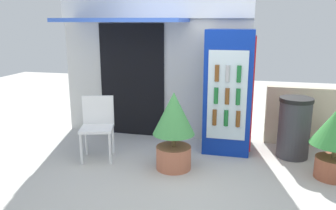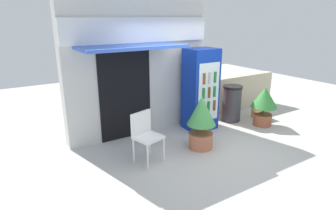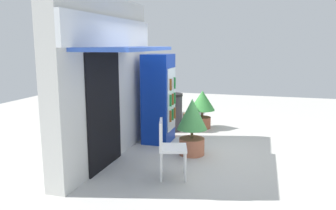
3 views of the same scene
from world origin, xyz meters
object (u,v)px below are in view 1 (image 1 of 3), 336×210
drink_cooler (229,92)px  potted_plant_near_shop (174,126)px  potted_plant_curbside (336,135)px  trash_bin (294,128)px  plastic_chair (98,122)px

drink_cooler → potted_plant_near_shop: 1.15m
potted_plant_curbside → drink_cooler: bearing=153.9°
potted_plant_curbside → trash_bin: size_ratio=1.05×
trash_bin → potted_plant_near_shop: bearing=-153.2°
plastic_chair → trash_bin: 2.94m
plastic_chair → potted_plant_curbside: 3.28m
drink_cooler → potted_plant_curbside: drink_cooler is taller
plastic_chair → potted_plant_near_shop: bearing=-6.5°
trash_bin → drink_cooler: bearing=177.9°
drink_cooler → potted_plant_curbside: size_ratio=1.97×
plastic_chair → trash_bin: (2.86, 0.71, -0.09)m
potted_plant_near_shop → potted_plant_curbside: (2.09, 0.18, -0.03)m
potted_plant_near_shop → trash_bin: potted_plant_near_shop is taller
potted_plant_near_shop → potted_plant_curbside: 2.10m
potted_plant_curbside → trash_bin: potted_plant_curbside is taller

